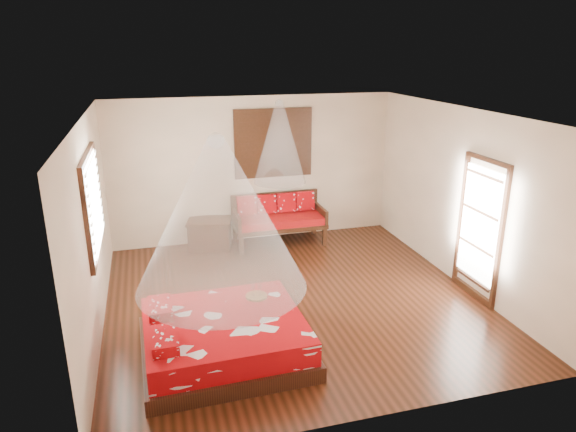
% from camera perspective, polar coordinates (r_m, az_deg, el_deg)
% --- Properties ---
extents(room, '(5.54, 5.54, 2.84)m').
position_cam_1_polar(room, '(7.40, 0.61, 0.46)').
color(room, black).
rests_on(room, ground).
extents(bed, '(2.05, 1.87, 0.63)m').
position_cam_1_polar(bed, '(6.57, -7.19, -13.23)').
color(bed, black).
rests_on(bed, floor).
extents(daybed, '(1.75, 0.78, 0.94)m').
position_cam_1_polar(daybed, '(9.95, -1.10, -0.09)').
color(daybed, black).
rests_on(daybed, floor).
extents(storage_chest, '(0.93, 0.77, 0.55)m').
position_cam_1_polar(storage_chest, '(9.87, -8.67, -1.94)').
color(storage_chest, black).
rests_on(storage_chest, floor).
extents(shutter_panel, '(1.52, 0.06, 1.32)m').
position_cam_1_polar(shutter_panel, '(9.92, -1.64, 8.09)').
color(shutter_panel, black).
rests_on(shutter_panel, wall_back).
extents(window_left, '(0.10, 1.74, 1.34)m').
position_cam_1_polar(window_left, '(7.27, -20.82, 1.38)').
color(window_left, black).
rests_on(window_left, wall_left).
extents(glazed_door, '(0.08, 1.02, 2.16)m').
position_cam_1_polar(glazed_door, '(8.16, 20.49, -1.45)').
color(glazed_door, black).
rests_on(glazed_door, floor).
extents(wine_tray, '(0.29, 0.29, 0.23)m').
position_cam_1_polar(wine_tray, '(6.89, -3.54, -8.53)').
color(wine_tray, brown).
rests_on(wine_tray, bed).
extents(mosquito_net_main, '(2.01, 2.01, 1.80)m').
position_cam_1_polar(mosquito_net_main, '(5.90, -7.64, 0.14)').
color(mosquito_net_main, white).
rests_on(mosquito_net_main, ceiling).
extents(mosquito_net_daybed, '(0.97, 0.97, 1.50)m').
position_cam_1_polar(mosquito_net_daybed, '(9.46, -0.95, 8.19)').
color(mosquito_net_daybed, white).
rests_on(mosquito_net_daybed, ceiling).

